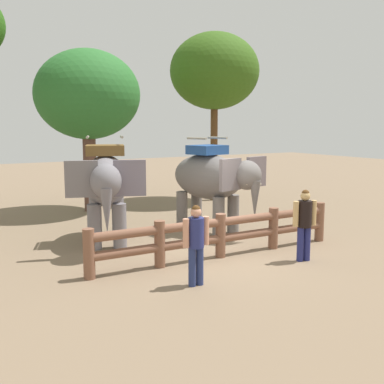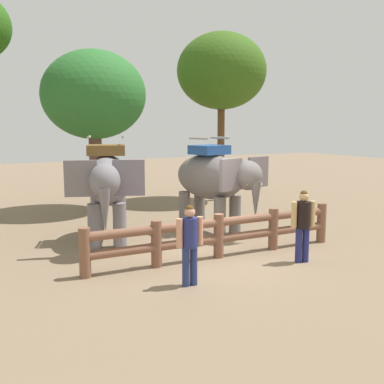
{
  "view_description": "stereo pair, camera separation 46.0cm",
  "coord_description": "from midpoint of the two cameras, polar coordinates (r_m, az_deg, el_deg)",
  "views": [
    {
      "loc": [
        -6.01,
        -9.12,
        3.15
      ],
      "look_at": [
        0.0,
        1.11,
        1.4
      ],
      "focal_mm": 43.34,
      "sensor_mm": 36.0,
      "label": 1
    },
    {
      "loc": [
        -5.61,
        -9.35,
        3.15
      ],
      "look_at": [
        0.0,
        1.11,
        1.4
      ],
      "focal_mm": 43.34,
      "sensor_mm": 36.0,
      "label": 2
    }
  ],
  "objects": [
    {
      "name": "tree_back_center",
      "position": [
        19.24,
        4.36,
        14.55
      ],
      "size": [
        3.59,
        3.59,
        6.78
      ],
      "color": "brown",
      "rests_on": "ground"
    },
    {
      "name": "tourist_woman_in_black",
      "position": [
        10.89,
        14.69,
        -3.46
      ],
      "size": [
        0.58,
        0.39,
        1.67
      ],
      "color": "navy",
      "rests_on": "ground"
    },
    {
      "name": "tourist_man_in_blue",
      "position": [
        9.02,
        1.19,
        -5.86
      ],
      "size": [
        0.57,
        0.32,
        1.61
      ],
      "color": "navy",
      "rests_on": "ground"
    },
    {
      "name": "tree_far_right",
      "position": [
        17.17,
        -11.23,
        11.53
      ],
      "size": [
        3.71,
        3.71,
        5.76
      ],
      "color": "brown",
      "rests_on": "ground"
    },
    {
      "name": "elephant_near_left",
      "position": [
        12.39,
        -9.39,
        1.07
      ],
      "size": [
        2.37,
        3.39,
        2.84
      ],
      "color": "slate",
      "rests_on": "ground"
    },
    {
      "name": "elephant_center",
      "position": [
        13.43,
        3.74,
        1.57
      ],
      "size": [
        2.07,
        3.31,
        2.77
      ],
      "color": "slate",
      "rests_on": "ground"
    },
    {
      "name": "log_fence",
      "position": [
        11.02,
        4.51,
        -5.0
      ],
      "size": [
        6.62,
        0.35,
        1.05
      ],
      "color": "brown",
      "rests_on": "ground"
    },
    {
      "name": "ground_plane",
      "position": [
        11.36,
        3.84,
        -7.73
      ],
      "size": [
        60.0,
        60.0,
        0.0
      ],
      "primitive_type": "plane",
      "color": "#7E674F"
    }
  ]
}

